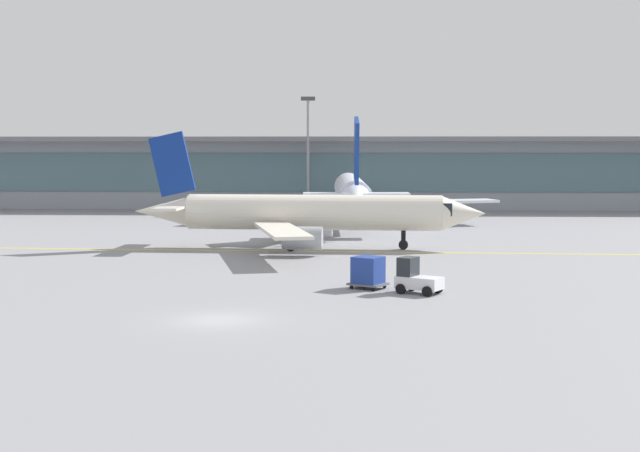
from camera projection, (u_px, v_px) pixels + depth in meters
name	position (u px, v px, depth m)	size (l,w,h in m)	color
ground_plane	(219.00, 320.00, 45.51)	(400.00, 400.00, 0.00)	gray
taxiway_centreline_stripe	(313.00, 251.00, 74.36)	(110.00, 0.36, 0.01)	yellow
terminal_concourse	(309.00, 172.00, 123.63)	(217.50, 11.00, 9.60)	#8C939E
gate_airplane_1	(352.00, 193.00, 98.88)	(31.59, 33.98, 11.26)	silver
taxiing_regional_jet	(310.00, 213.00, 76.12)	(29.44, 27.37, 9.76)	silver
baggage_tug	(416.00, 278.00, 53.49)	(2.95, 2.56, 2.10)	silver
cargo_dolly_lead	(368.00, 271.00, 55.21)	(2.62, 2.44, 1.94)	#595B60
apron_light_mast_1	(308.00, 149.00, 116.68)	(1.80, 0.36, 14.63)	gray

